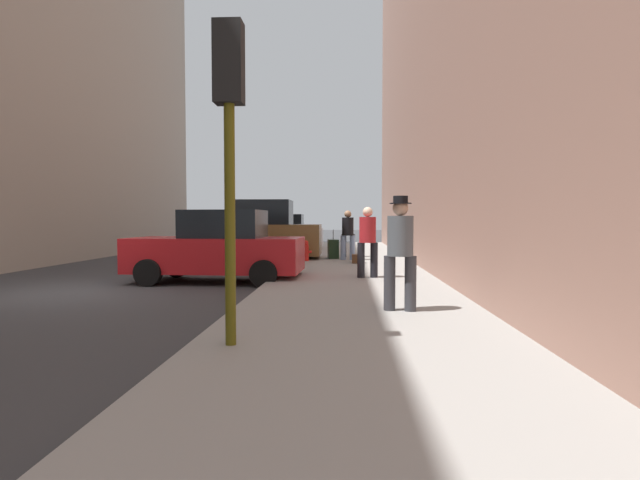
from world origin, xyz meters
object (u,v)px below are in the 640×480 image
object	(u,v)px
parked_bronze_suv	(259,234)
fire_hydrant	(306,251)
pedestrian_in_red_jacket	(368,238)
parked_silver_sedan	(280,234)
traffic_light	(229,112)
rolling_suitcase	(333,249)
pedestrian_in_tan_coat	(348,231)
pedestrian_with_beanie	(400,247)
duffel_bag	(357,259)
parked_red_hatchback	(218,248)
pedestrian_in_jeans	(348,232)

from	to	relation	value
parked_bronze_suv	fire_hydrant	xyz separation A→B (m)	(1.80, -1.15, -0.54)
fire_hydrant	pedestrian_in_red_jacket	world-z (taller)	pedestrian_in_red_jacket
parked_bronze_suv	parked_silver_sedan	distance (m)	5.91
traffic_light	rolling_suitcase	bearing A→B (deg)	86.01
traffic_light	pedestrian_in_tan_coat	world-z (taller)	traffic_light
pedestrian_in_red_jacket	pedestrian_with_beanie	xyz separation A→B (m)	(0.31, -4.35, 0.03)
fire_hydrant	duffel_bag	size ratio (longest dim) A/B	1.60
parked_red_hatchback	parked_silver_sedan	xyz separation A→B (m)	(0.00, 11.66, 0.00)
pedestrian_in_tan_coat	fire_hydrant	bearing A→B (deg)	-128.58
duffel_bag	parked_red_hatchback	bearing A→B (deg)	-132.61
parked_bronze_suv	duffel_bag	bearing A→B (deg)	-28.55
pedestrian_with_beanie	traffic_light	bearing A→B (deg)	-134.27
rolling_suitcase	parked_silver_sedan	bearing A→B (deg)	114.36
pedestrian_with_beanie	duffel_bag	distance (m)	8.36
fire_hydrant	rolling_suitcase	bearing A→B (deg)	49.58
parked_bronze_suv	pedestrian_in_jeans	size ratio (longest dim) A/B	2.69
pedestrian_in_tan_coat	parked_silver_sedan	bearing A→B (deg)	121.85
parked_silver_sedan	parked_red_hatchback	bearing A→B (deg)	-90.00
pedestrian_with_beanie	pedestrian_in_tan_coat	bearing A→B (deg)	93.88
fire_hydrant	pedestrian_in_jeans	bearing A→B (deg)	17.53
parked_silver_sedan	fire_hydrant	distance (m)	7.30
traffic_light	rolling_suitcase	size ratio (longest dim) A/B	3.46
pedestrian_in_tan_coat	pedestrian_in_red_jacket	size ratio (longest dim) A/B	1.00
parked_bronze_suv	fire_hydrant	size ratio (longest dim) A/B	6.54
pedestrian_in_tan_coat	pedestrian_in_red_jacket	bearing A→B (deg)	-86.23
parked_silver_sedan	pedestrian_with_beanie	world-z (taller)	pedestrian_with_beanie
pedestrian_in_jeans	pedestrian_with_beanie	bearing A→B (deg)	-85.43
fire_hydrant	pedestrian_in_tan_coat	world-z (taller)	pedestrian_in_tan_coat
parked_bronze_suv	pedestrian_with_beanie	distance (m)	10.97
parked_silver_sedan	pedestrian_in_jeans	world-z (taller)	pedestrian_in_jeans
parked_bronze_suv	rolling_suitcase	world-z (taller)	parked_bronze_suv
pedestrian_in_jeans	fire_hydrant	bearing A→B (deg)	-162.47
parked_red_hatchback	pedestrian_in_jeans	distance (m)	6.00
fire_hydrant	traffic_light	xyz separation A→B (m)	(0.05, -11.26, 2.26)
traffic_light	duffel_bag	distance (m)	10.91
pedestrian_in_red_jacket	pedestrian_in_jeans	xyz separation A→B (m)	(-0.45, 5.17, 0.00)
pedestrian_in_tan_coat	pedestrian_with_beanie	size ratio (longest dim) A/B	0.96
parked_silver_sedan	pedestrian_in_red_jacket	size ratio (longest dim) A/B	2.47
traffic_light	pedestrian_in_tan_coat	size ratio (longest dim) A/B	2.11
parked_red_hatchback	pedestrian_in_tan_coat	distance (m)	7.20
pedestrian_in_jeans	duffel_bag	distance (m)	1.49
pedestrian_with_beanie	parked_red_hatchback	bearing A→B (deg)	131.76
pedestrian_in_jeans	parked_bronze_suv	bearing A→B (deg)	167.76
parked_silver_sedan	duffel_bag	xyz separation A→B (m)	(3.52, -7.83, -0.56)
pedestrian_in_tan_coat	pedestrian_with_beanie	distance (m)	10.91
fire_hydrant	pedestrian_with_beanie	xyz separation A→B (m)	(2.19, -9.07, 0.64)
fire_hydrant	pedestrian_with_beanie	bearing A→B (deg)	-76.42
rolling_suitcase	parked_bronze_suv	bearing A→B (deg)	178.24
fire_hydrant	pedestrian_in_jeans	distance (m)	1.62
parked_bronze_suv	pedestrian_in_tan_coat	distance (m)	3.33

